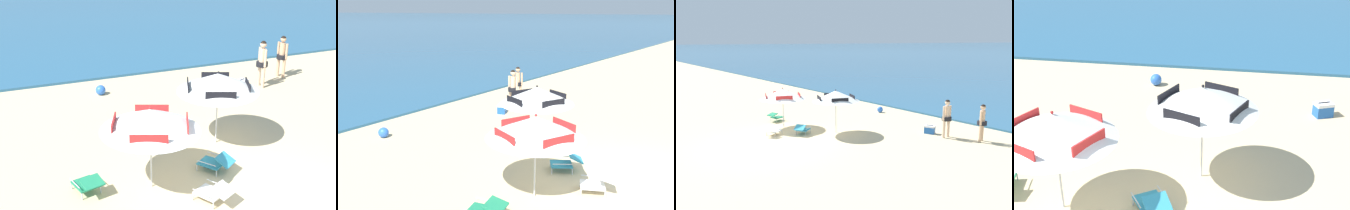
{
  "view_description": "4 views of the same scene",
  "coord_description": "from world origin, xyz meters",
  "views": [
    {
      "loc": [
        -5.72,
        -7.18,
        6.1
      ],
      "look_at": [
        -0.71,
        5.08,
        0.72
      ],
      "focal_mm": 49.55,
      "sensor_mm": 36.0,
      "label": 1
    },
    {
      "loc": [
        -9.3,
        -2.22,
        4.42
      ],
      "look_at": [
        1.84,
        5.95,
        0.81
      ],
      "focal_mm": 38.86,
      "sensor_mm": 36.0,
      "label": 2
    },
    {
      "loc": [
        13.07,
        -6.03,
        4.5
      ],
      "look_at": [
        0.57,
        3.69,
        1.45
      ],
      "focal_mm": 35.7,
      "sensor_mm": 36.0,
      "label": 3
    },
    {
      "loc": [
        1.16,
        -5.25,
        5.73
      ],
      "look_at": [
        -0.35,
        3.93,
        1.5
      ],
      "focal_mm": 50.43,
      "sensor_mm": 36.0,
      "label": 4
    }
  ],
  "objects": [
    {
      "name": "beach_umbrella_striped_main",
      "position": [
        -2.42,
        1.97,
        1.78
      ],
      "size": [
        3.33,
        3.33,
        2.11
      ],
      "color": "silver",
      "rests_on": "ground"
    },
    {
      "name": "beach_umbrella_striped_second",
      "position": [
        0.15,
        3.51,
        1.85
      ],
      "size": [
        2.69,
        2.68,
        2.17
      ],
      "color": "silver",
      "rests_on": "ground"
    },
    {
      "name": "lounge_chair_under_umbrella",
      "position": [
        -0.62,
        2.03,
        0.27
      ],
      "size": [
        0.93,
        1.02,
        0.52
      ],
      "color": "teal",
      "rests_on": "ground"
    },
    {
      "name": "cooler_box",
      "position": [
        3.1,
        7.08,
        0.2
      ],
      "size": [
        0.59,
        0.51,
        0.43
      ],
      "color": "#1E56A8",
      "rests_on": "ground"
    },
    {
      "name": "beach_ball",
      "position": [
        -1.97,
        8.59,
        0.19
      ],
      "size": [
        0.37,
        0.37,
        0.37
      ],
      "primitive_type": "sphere",
      "color": "blue",
      "rests_on": "ground"
    }
  ]
}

